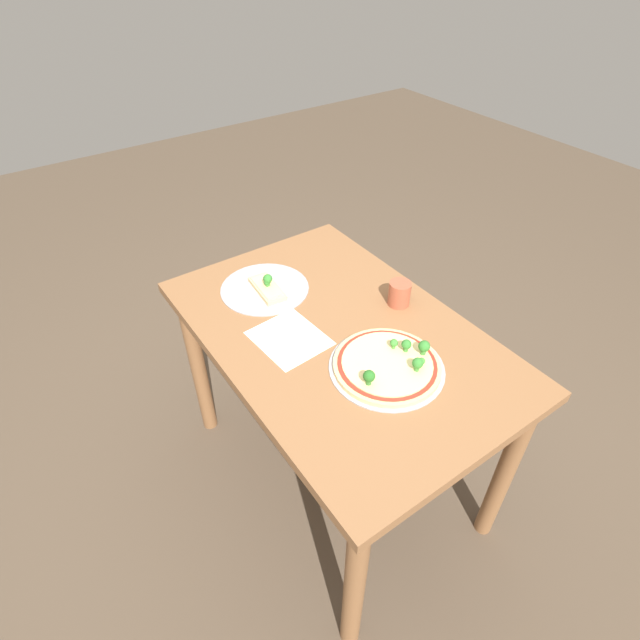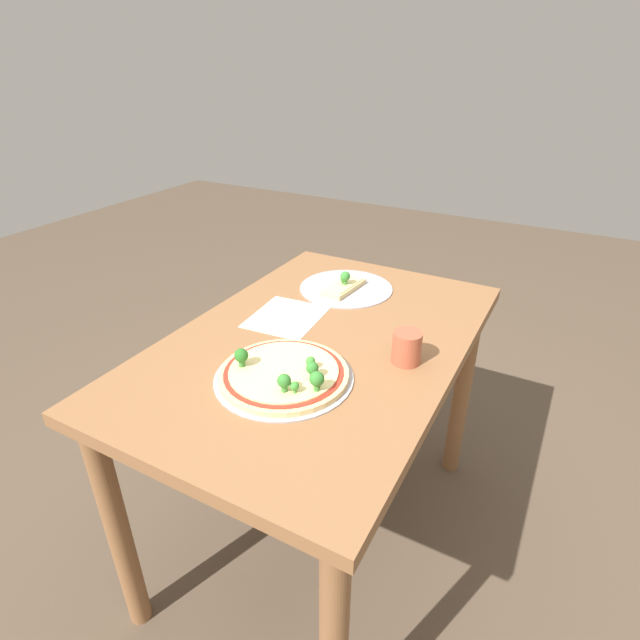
% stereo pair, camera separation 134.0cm
% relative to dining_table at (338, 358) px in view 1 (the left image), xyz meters
% --- Properties ---
extents(ground_plane, '(8.00, 8.00, 0.00)m').
position_rel_dining_table_xyz_m(ground_plane, '(0.00, 0.00, -0.65)').
color(ground_plane, brown).
extents(dining_table, '(1.15, 0.75, 0.77)m').
position_rel_dining_table_xyz_m(dining_table, '(0.00, 0.00, 0.00)').
color(dining_table, brown).
rests_on(dining_table, ground_plane).
extents(pizza_tray_whole, '(0.34, 0.34, 0.07)m').
position_rel_dining_table_xyz_m(pizza_tray_whole, '(0.21, 0.02, 0.13)').
color(pizza_tray_whole, '#A3A3A8').
rests_on(pizza_tray_whole, dining_table).
extents(pizza_tray_slice, '(0.31, 0.31, 0.07)m').
position_rel_dining_table_xyz_m(pizza_tray_slice, '(-0.32, -0.08, 0.12)').
color(pizza_tray_slice, '#A3A3A8').
rests_on(pizza_tray_slice, dining_table).
extents(drinking_cup, '(0.07, 0.07, 0.08)m').
position_rel_dining_table_xyz_m(drinking_cup, '(0.00, 0.25, 0.16)').
color(drinking_cup, '#AD5138').
rests_on(drinking_cup, dining_table).
extents(paper_menu, '(0.24, 0.21, 0.00)m').
position_rel_dining_table_xyz_m(paper_menu, '(-0.06, -0.14, 0.12)').
color(paper_menu, white).
rests_on(paper_menu, dining_table).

